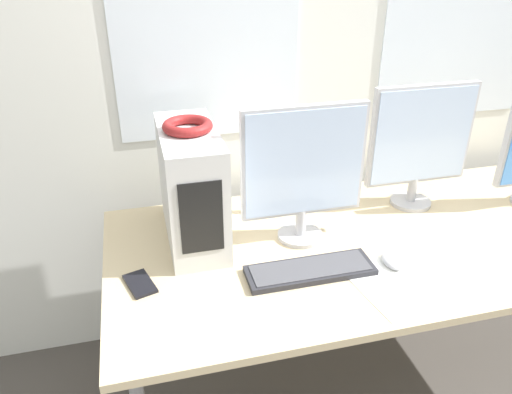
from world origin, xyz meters
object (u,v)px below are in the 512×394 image
Objects in this scene: monitor_right_near at (420,142)px; monitor_main at (303,169)px; headphones at (188,126)px; mouse at (392,261)px; pc_tower at (192,187)px; keyboard at (310,270)px; cell_phone at (140,284)px.

monitor_main is at bearing -165.78° from monitor_right_near.
headphones is 0.92m from monitor_right_near.
mouse is (-0.28, -0.37, -0.26)m from monitor_right_near.
monitor_right_near is (0.90, 0.03, -0.16)m from headphones.
monitor_main is at bearing -15.08° from pc_tower.
headphones is 0.40× the size of keyboard.
cell_phone is (-0.59, -0.14, -0.27)m from monitor_main.
headphones is at bearing 90.00° from pc_tower.
monitor_main is at bearing 79.64° from keyboard.
headphones is 0.34× the size of monitor_right_near.
monitor_main reaches higher than pc_tower.
headphones is 0.62m from keyboard.
monitor_main reaches higher than monitor_right_near.
cell_phone is at bearing -130.87° from pc_tower.
monitor_right_near is at bearing 2.07° from pc_tower.
monitor_main is (0.38, -0.10, -0.15)m from headphones.
pc_tower is 2.70× the size of headphones.
monitor_main is at bearing -15.20° from headphones.
pc_tower reaches higher than mouse.
monitor_right_near is 1.18m from cell_phone.
cell_phone is (-0.55, 0.07, -0.01)m from keyboard.
keyboard is 4.12× the size of mouse.
mouse is at bearing -127.17° from monitor_right_near.
keyboard is 0.55m from cell_phone.
keyboard is 2.85× the size of cell_phone.
monitor_main is 1.18× the size of keyboard.
headphones is 0.82m from mouse.
pc_tower is at bearing 151.27° from mouse.
monitor_main is 0.35m from keyboard.
monitor_right_near is 3.35× the size of cell_phone.
monitor_right_near is 0.54m from mouse.
mouse reaches higher than cell_phone.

